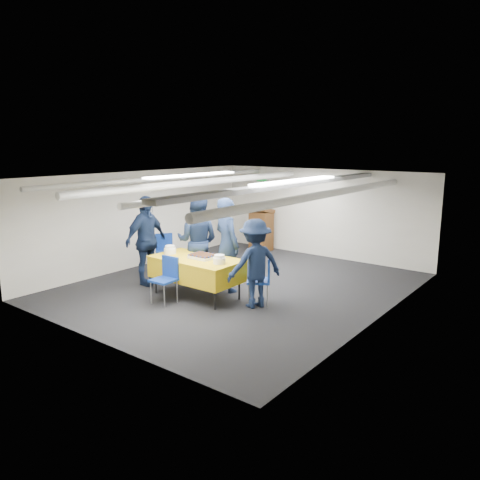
# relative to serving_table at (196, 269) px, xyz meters

# --- Properties ---
(ground) EXTENTS (7.00, 7.00, 0.00)m
(ground) POSITION_rel_serving_table_xyz_m (0.28, 1.01, -0.56)
(ground) COLOR black
(ground) RESTS_ON ground
(room_shell) EXTENTS (6.00, 7.00, 2.30)m
(room_shell) POSITION_rel_serving_table_xyz_m (0.37, 1.42, 1.25)
(room_shell) COLOR silver
(room_shell) RESTS_ON ground
(serving_table) EXTENTS (1.79, 0.95, 0.77)m
(serving_table) POSITION_rel_serving_table_xyz_m (0.00, 0.00, 0.00)
(serving_table) COLOR black
(serving_table) RESTS_ON ground
(sheet_cake) EXTENTS (0.49, 0.37, 0.09)m
(sheet_cake) POSITION_rel_serving_table_xyz_m (0.11, 0.07, 0.25)
(sheet_cake) COLOR white
(sheet_cake) RESTS_ON serving_table
(plate_stack_left) EXTENTS (0.24, 0.24, 0.17)m
(plate_stack_left) POSITION_rel_serving_table_xyz_m (-0.67, -0.05, 0.29)
(plate_stack_left) COLOR white
(plate_stack_left) RESTS_ON serving_table
(plate_stack_right) EXTENTS (0.23, 0.23, 0.16)m
(plate_stack_right) POSITION_rel_serving_table_xyz_m (0.63, -0.05, 0.29)
(plate_stack_right) COLOR white
(plate_stack_right) RESTS_ON serving_table
(podium) EXTENTS (0.62, 0.53, 1.25)m
(podium) POSITION_rel_serving_table_xyz_m (-1.32, 4.06, 0.05)
(podium) COLOR brown
(podium) RESTS_ON ground
(chair_near) EXTENTS (0.44, 0.44, 0.87)m
(chair_near) POSITION_rel_serving_table_xyz_m (-0.20, -0.59, -0.03)
(chair_near) COLOR gray
(chair_near) RESTS_ON ground
(chair_right) EXTENTS (0.58, 0.58, 0.87)m
(chair_right) POSITION_rel_serving_table_xyz_m (1.29, 0.41, -0.03)
(chair_right) COLOR gray
(chair_right) RESTS_ON ground
(chair_left) EXTENTS (0.59, 0.59, 0.87)m
(chair_left) POSITION_rel_serving_table_xyz_m (-1.89, 0.95, -0.03)
(chair_left) COLOR gray
(chair_left) RESTS_ON ground
(sailor_a) EXTENTS (0.80, 0.65, 1.90)m
(sailor_a) POSITION_rel_serving_table_xyz_m (0.22, 0.67, 0.39)
(sailor_a) COLOR black
(sailor_a) RESTS_ON ground
(sailor_b) EXTENTS (1.12, 1.02, 1.86)m
(sailor_b) POSITION_rel_serving_table_xyz_m (-0.54, 0.63, 0.37)
(sailor_b) COLOR black
(sailor_b) RESTS_ON ground
(sailor_c) EXTENTS (0.55, 1.14, 1.89)m
(sailor_c) POSITION_rel_serving_table_xyz_m (-1.40, -0.03, 0.38)
(sailor_c) COLOR black
(sailor_c) RESTS_ON ground
(sailor_d) EXTENTS (1.01, 1.21, 1.63)m
(sailor_d) POSITION_rel_serving_table_xyz_m (1.24, 0.22, 0.25)
(sailor_d) COLOR black
(sailor_d) RESTS_ON ground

